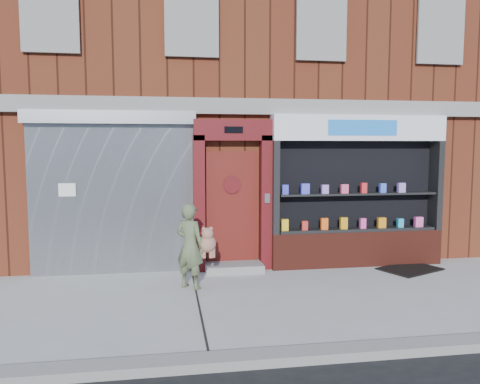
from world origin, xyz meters
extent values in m
plane|color=#9E9E99|center=(0.00, 0.00, 0.00)|extent=(80.00, 80.00, 0.00)
cube|color=gray|center=(0.00, -2.15, 0.06)|extent=(60.00, 0.30, 0.12)
cube|color=#582314|center=(0.00, 6.00, 4.00)|extent=(12.00, 8.00, 8.00)
cube|color=gray|center=(0.00, 1.92, 3.15)|extent=(12.00, 0.16, 0.30)
cube|color=black|center=(-4.00, 1.97, 4.80)|extent=(0.90, 0.06, 1.40)
cube|color=gray|center=(-4.00, 1.93, 4.80)|extent=(1.00, 0.06, 1.50)
cube|color=black|center=(-1.50, 1.97, 4.80)|extent=(0.90, 0.06, 1.40)
cube|color=gray|center=(-1.50, 1.93, 4.80)|extent=(1.00, 0.06, 1.50)
cube|color=black|center=(1.00, 1.97, 4.80)|extent=(0.90, 0.06, 1.40)
cube|color=gray|center=(1.00, 1.93, 4.80)|extent=(1.00, 0.06, 1.50)
cube|color=black|center=(3.50, 1.97, 4.80)|extent=(0.90, 0.06, 1.40)
cube|color=gray|center=(3.50, 1.93, 4.80)|extent=(1.00, 0.06, 1.50)
cube|color=gray|center=(-3.00, 1.94, 1.40)|extent=(3.00, 0.10, 2.80)
cube|color=slate|center=(-3.00, 1.88, 2.92)|extent=(3.10, 0.30, 0.24)
cube|color=white|center=(-3.80, 1.88, 1.60)|extent=(0.30, 0.01, 0.24)
cube|color=#490C0F|center=(-1.40, 1.86, 1.30)|extent=(0.22, 0.28, 2.60)
cube|color=#490C0F|center=(-0.10, 1.86, 1.30)|extent=(0.22, 0.28, 2.60)
cube|color=#490C0F|center=(-0.75, 1.86, 2.70)|extent=(1.50, 0.28, 0.40)
cube|color=black|center=(-0.75, 1.71, 2.70)|extent=(0.35, 0.01, 0.12)
cube|color=#591510|center=(-0.75, 1.97, 1.20)|extent=(1.00, 0.06, 2.20)
cylinder|color=black|center=(-0.75, 1.93, 1.65)|extent=(0.28, 0.02, 0.28)
cylinder|color=#490C0F|center=(-0.75, 1.92, 1.65)|extent=(0.34, 0.02, 0.34)
cube|color=gray|center=(-0.75, 1.70, 0.07)|extent=(1.10, 0.55, 0.15)
cube|color=slate|center=(-0.10, 1.71, 1.40)|extent=(0.10, 0.02, 0.18)
cube|color=maroon|center=(1.75, 1.80, 0.35)|extent=(3.50, 0.40, 0.70)
cube|color=black|center=(0.06, 1.80, 1.60)|extent=(0.12, 0.40, 1.80)
cube|color=black|center=(3.44, 1.80, 1.60)|extent=(0.12, 0.40, 1.80)
cube|color=black|center=(1.75, 1.99, 1.60)|extent=(3.30, 0.03, 1.80)
cube|color=black|center=(1.75, 1.80, 0.73)|extent=(3.20, 0.36, 0.06)
cube|color=black|center=(1.75, 1.80, 1.45)|extent=(3.20, 0.36, 0.04)
cube|color=white|center=(1.75, 1.80, 2.75)|extent=(3.50, 0.40, 0.50)
cube|color=blue|center=(1.75, 1.59, 2.75)|extent=(1.40, 0.01, 0.30)
cube|color=yellow|center=(0.25, 1.72, 0.87)|extent=(0.13, 0.09, 0.23)
cube|color=red|center=(0.65, 1.72, 0.85)|extent=(0.11, 0.09, 0.18)
cube|color=orange|center=(1.05, 1.72, 0.87)|extent=(0.14, 0.09, 0.23)
cube|color=orange|center=(1.45, 1.72, 0.88)|extent=(0.14, 0.09, 0.23)
cube|color=#E84D9C|center=(1.85, 1.72, 0.86)|extent=(0.11, 0.09, 0.21)
cube|color=orange|center=(2.25, 1.72, 0.87)|extent=(0.16, 0.09, 0.21)
cube|color=#259FBD|center=(2.65, 1.72, 0.85)|extent=(0.12, 0.09, 0.18)
cube|color=#F250A4|center=(3.05, 1.72, 0.86)|extent=(0.16, 0.09, 0.20)
cube|color=#3C3FCE|center=(0.25, 1.72, 1.56)|extent=(0.12, 0.09, 0.19)
cube|color=#454CEC|center=(0.65, 1.72, 1.57)|extent=(0.16, 0.09, 0.20)
cube|color=#A17BDE|center=(1.05, 1.72, 1.56)|extent=(0.13, 0.09, 0.17)
cube|color=#EF4F78|center=(1.45, 1.72, 1.56)|extent=(0.15, 0.09, 0.18)
cube|color=red|center=(1.85, 1.72, 1.57)|extent=(0.11, 0.09, 0.20)
cube|color=#425DE3|center=(2.25, 1.72, 1.56)|extent=(0.12, 0.09, 0.19)
cube|color=#9E78D8|center=(2.65, 1.72, 1.57)|extent=(0.15, 0.09, 0.19)
imported|color=#546240|center=(-1.63, 0.76, 0.72)|extent=(0.63, 0.60, 1.45)
sphere|color=#965F4B|center=(-1.34, 0.73, 0.76)|extent=(0.30, 0.30, 0.30)
sphere|color=#965F4B|center=(-1.34, 0.68, 0.94)|extent=(0.20, 0.20, 0.20)
sphere|color=#965F4B|center=(-1.40, 0.68, 1.02)|extent=(0.07, 0.07, 0.07)
sphere|color=#965F4B|center=(-1.28, 0.68, 1.02)|extent=(0.07, 0.07, 0.07)
cylinder|color=#965F4B|center=(-1.44, 0.73, 0.61)|extent=(0.07, 0.07, 0.18)
cylinder|color=#965F4B|center=(-1.24, 0.73, 0.61)|extent=(0.07, 0.07, 0.18)
cylinder|color=#965F4B|center=(-1.40, 0.71, 0.61)|extent=(0.07, 0.07, 0.18)
cylinder|color=#965F4B|center=(-1.28, 0.71, 0.61)|extent=(0.07, 0.07, 0.18)
cube|color=black|center=(2.66, 1.29, 0.01)|extent=(1.33, 1.16, 0.03)
camera|label=1|loc=(-2.00, -7.00, 2.39)|focal=35.00mm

